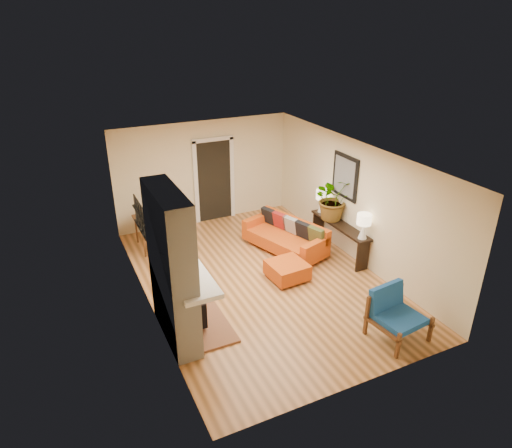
% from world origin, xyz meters
% --- Properties ---
extents(room_shell, '(6.50, 6.50, 6.50)m').
position_xyz_m(room_shell, '(0.60, 2.63, 1.24)').
color(room_shell, tan).
rests_on(room_shell, ground).
extents(fireplace, '(1.09, 1.68, 2.60)m').
position_xyz_m(fireplace, '(-2.00, -1.00, 1.24)').
color(fireplace, white).
rests_on(fireplace, ground).
extents(sofa, '(1.41, 2.13, 0.78)m').
position_xyz_m(sofa, '(1.11, 0.88, 0.34)').
color(sofa, silver).
rests_on(sofa, ground).
extents(ottoman, '(0.77, 0.77, 0.37)m').
position_xyz_m(ottoman, '(0.49, -0.24, 0.21)').
color(ottoman, silver).
rests_on(ottoman, ground).
extents(blue_chair, '(0.90, 0.89, 0.86)m').
position_xyz_m(blue_chair, '(1.24, -2.54, 0.46)').
color(blue_chair, brown).
rests_on(blue_chair, ground).
extents(dining_table, '(0.66, 1.58, 0.85)m').
position_xyz_m(dining_table, '(-1.58, 2.32, 0.56)').
color(dining_table, brown).
rests_on(dining_table, ground).
extents(console_table, '(0.34, 1.85, 0.72)m').
position_xyz_m(console_table, '(2.07, 0.23, 0.58)').
color(console_table, black).
rests_on(console_table, ground).
extents(lamp_near, '(0.30, 0.30, 0.54)m').
position_xyz_m(lamp_near, '(2.07, -0.54, 1.06)').
color(lamp_near, white).
rests_on(lamp_near, console_table).
extents(lamp_far, '(0.30, 0.30, 0.54)m').
position_xyz_m(lamp_far, '(2.07, 0.99, 1.06)').
color(lamp_far, white).
rests_on(lamp_far, console_table).
extents(houseplant, '(1.03, 0.93, 1.00)m').
position_xyz_m(houseplant, '(2.06, 0.53, 1.23)').
color(houseplant, '#1E5919').
rests_on(houseplant, console_table).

